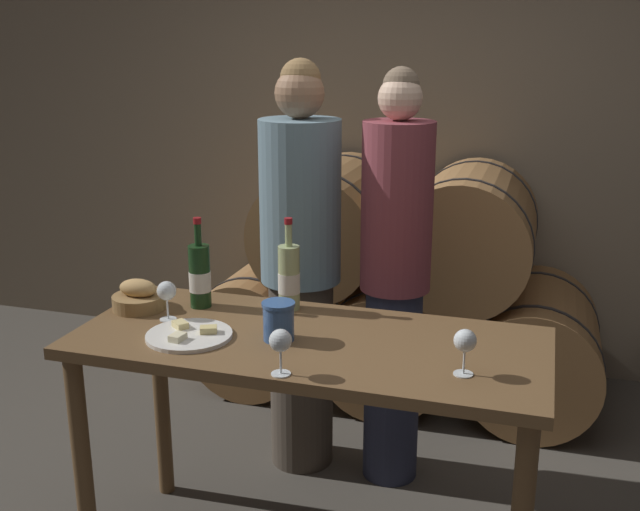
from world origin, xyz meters
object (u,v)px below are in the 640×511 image
wine_glass_center (465,342)px  wine_glass_far_left (167,292)px  wine_bottle_red (200,276)px  bread_basket (139,298)px  person_right (395,278)px  blue_crock (279,319)px  cheese_plate (189,335)px  tasting_table (308,374)px  wine_glass_left (280,342)px  person_left (301,268)px  wine_bottle_white (289,277)px

wine_glass_center → wine_glass_far_left: bearing=172.0°
wine_bottle_red → bread_basket: wine_bottle_red is taller
person_right → wine_bottle_red: size_ratio=5.19×
blue_crock → cheese_plate: (-0.30, -0.07, -0.06)m
wine_bottle_red → wine_glass_far_left: (-0.05, -0.16, -0.02)m
person_right → wine_bottle_red: (-0.63, -0.52, 0.11)m
blue_crock → cheese_plate: size_ratio=0.45×
wine_glass_center → tasting_table: bearing=165.4°
wine_glass_far_left → wine_glass_center: same height
person_right → wine_glass_left: (-0.14, -0.99, 0.09)m
wine_glass_center → bread_basket: bearing=169.8°
person_left → wine_glass_center: size_ratio=12.50×
blue_crock → bread_basket: blue_crock is taller
wine_bottle_red → person_left: bearing=66.9°
blue_crock → wine_bottle_white: bearing=102.7°
blue_crock → wine_glass_left: size_ratio=0.92×
tasting_table → cheese_plate: (-0.38, -0.12, 0.14)m
wine_bottle_red → blue_crock: wine_bottle_red is taller
person_left → bread_basket: bearing=-125.0°
wine_glass_far_left → wine_glass_center: (1.06, -0.15, 0.00)m
wine_bottle_white → wine_glass_far_left: (-0.38, -0.24, -0.02)m
wine_bottle_white → bread_basket: bearing=-162.6°
wine_bottle_white → bread_basket: wine_bottle_white is taller
tasting_table → bread_basket: size_ratio=8.16×
wine_glass_center → blue_crock: bearing=171.5°
person_left → wine_bottle_red: person_left is taller
blue_crock → wine_glass_left: wine_glass_left is taller
wine_glass_left → cheese_plate: bearing=155.2°
tasting_table → wine_glass_center: size_ratio=11.03×
bread_basket → tasting_table: bearing=-6.8°
person_left → bread_basket: 0.75m
person_right → wine_glass_center: size_ratio=12.30×
person_left → wine_glass_left: person_left is taller
blue_crock → bread_basket: 0.61m
wine_glass_center → person_left: bearing=133.5°
tasting_table → person_left: 0.76m
cheese_plate → person_right: bearing=56.4°
person_right → blue_crock: 0.78m
wine_glass_center → wine_bottle_red: bearing=162.8°
tasting_table → wine_bottle_red: size_ratio=4.65×
wine_bottle_white → wine_glass_left: wine_bottle_white is taller
person_right → blue_crock: size_ratio=13.42×
bread_basket → blue_crock: bearing=-12.0°
tasting_table → bread_basket: (-0.69, 0.08, 0.18)m
wine_bottle_red → cheese_plate: size_ratio=1.18×
wine_bottle_white → wine_glass_center: wine_bottle_white is taller
bread_basket → wine_glass_far_left: wine_glass_far_left is taller
wine_bottle_red → wine_bottle_white: size_ratio=0.99×
tasting_table → blue_crock: bearing=-152.6°
wine_glass_left → bread_basket: bearing=151.5°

